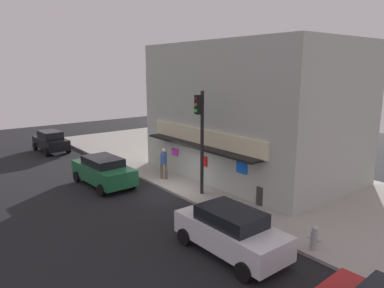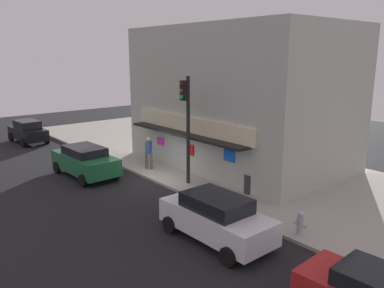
% 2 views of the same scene
% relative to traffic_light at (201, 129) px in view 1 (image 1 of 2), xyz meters
% --- Properties ---
extents(ground_plane, '(55.34, 55.34, 0.00)m').
position_rel_traffic_light_xyz_m(ground_plane, '(-1.72, -0.97, -3.55)').
color(ground_plane, black).
extents(sidewalk, '(36.90, 10.46, 0.13)m').
position_rel_traffic_light_xyz_m(sidewalk, '(-1.72, 4.26, -3.49)').
color(sidewalk, '#A39E93').
rests_on(sidewalk, ground_plane).
extents(corner_building, '(12.07, 8.38, 7.90)m').
position_rel_traffic_light_xyz_m(corner_building, '(-1.15, 4.95, 0.52)').
color(corner_building, '#ADB2A8').
rests_on(corner_building, sidewalk).
extents(traffic_light, '(0.32, 0.58, 5.35)m').
position_rel_traffic_light_xyz_m(traffic_light, '(0.00, 0.00, 0.00)').
color(traffic_light, black).
rests_on(traffic_light, sidewalk).
extents(fire_hydrant, '(0.52, 0.28, 0.92)m').
position_rel_traffic_light_xyz_m(fire_hydrant, '(7.08, -0.51, -2.97)').
color(fire_hydrant, '#B2B2B7').
rests_on(fire_hydrant, sidewalk).
extents(trash_can, '(0.58, 0.58, 0.90)m').
position_rel_traffic_light_xyz_m(trash_can, '(2.97, 1.42, -2.97)').
color(trash_can, '#2D2D2D').
rests_on(trash_can, sidewalk).
extents(pedestrian, '(0.46, 0.52, 1.85)m').
position_rel_traffic_light_xyz_m(pedestrian, '(-3.33, -0.04, -2.40)').
color(pedestrian, brown).
rests_on(pedestrian, sidewalk).
extents(parked_car_green, '(4.54, 2.25, 1.64)m').
position_rel_traffic_light_xyz_m(parked_car_green, '(-4.83, -3.18, -2.69)').
color(parked_car_green, '#1E6038').
rests_on(parked_car_green, ground_plane).
extents(parked_car_white, '(4.38, 2.07, 1.68)m').
position_rel_traffic_light_xyz_m(parked_car_white, '(5.22, -2.90, -2.69)').
color(parked_car_white, silver).
rests_on(parked_car_white, ground_plane).
extents(parked_car_black, '(3.97, 2.03, 1.68)m').
position_rel_traffic_light_xyz_m(parked_car_black, '(-15.32, -2.89, -2.70)').
color(parked_car_black, black).
rests_on(parked_car_black, ground_plane).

